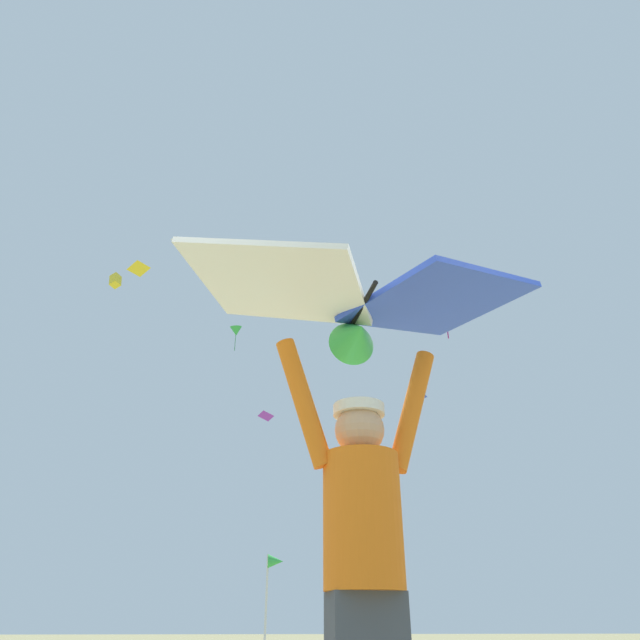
{
  "coord_description": "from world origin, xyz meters",
  "views": [
    {
      "loc": [
        -0.36,
        -2.88,
        0.7
      ],
      "look_at": [
        0.13,
        1.18,
        2.9
      ],
      "focal_mm": 31.92,
      "sensor_mm": 36.0,
      "label": 1
    }
  ],
  "objects_px": {
    "distant_kite_white_high_left": "(242,288)",
    "kite_flyer_person": "(364,560)",
    "distant_kite_white_mid_left": "(177,240)",
    "distant_kite_magenta_overhead_distant": "(444,299)",
    "distant_kite_green_mid_right": "(236,331)",
    "distant_kite_purple_high_right": "(266,416)",
    "held_stunt_kite": "(360,304)",
    "distant_kite_blue_far_center": "(420,396)",
    "distant_kite_yellow_low_right": "(115,281)",
    "marker_flag": "(274,569)",
    "distant_kite_yellow_low_left": "(139,268)"
  },
  "relations": [
    {
      "from": "kite_flyer_person",
      "to": "distant_kite_white_high_left",
      "type": "bearing_deg",
      "value": 93.4
    },
    {
      "from": "distant_kite_yellow_low_right",
      "to": "distant_kite_purple_high_right",
      "type": "bearing_deg",
      "value": 28.62
    },
    {
      "from": "held_stunt_kite",
      "to": "distant_kite_yellow_low_left",
      "type": "bearing_deg",
      "value": 107.23
    },
    {
      "from": "marker_flag",
      "to": "distant_kite_blue_far_center",
      "type": "bearing_deg",
      "value": 66.57
    },
    {
      "from": "held_stunt_kite",
      "to": "distant_kite_white_high_left",
      "type": "distance_m",
      "value": 37.45
    },
    {
      "from": "distant_kite_white_high_left",
      "to": "distant_kite_green_mid_right",
      "type": "distance_m",
      "value": 3.14
    },
    {
      "from": "kite_flyer_person",
      "to": "distant_kite_white_mid_left",
      "type": "height_order",
      "value": "distant_kite_white_mid_left"
    },
    {
      "from": "distant_kite_white_mid_left",
      "to": "kite_flyer_person",
      "type": "bearing_deg",
      "value": -77.61
    },
    {
      "from": "held_stunt_kite",
      "to": "distant_kite_magenta_overhead_distant",
      "type": "distance_m",
      "value": 17.84
    },
    {
      "from": "distant_kite_purple_high_right",
      "to": "distant_kite_white_high_left",
      "type": "xyz_separation_m",
      "value": [
        -2.13,
        -1.54,
        8.7
      ]
    },
    {
      "from": "kite_flyer_person",
      "to": "distant_kite_yellow_low_left",
      "type": "xyz_separation_m",
      "value": [
        -5.81,
        18.67,
        13.29
      ]
    },
    {
      "from": "distant_kite_yellow_low_right",
      "to": "distant_kite_blue_far_center",
      "type": "distance_m",
      "value": 21.48
    },
    {
      "from": "distant_kite_magenta_overhead_distant",
      "to": "distant_kite_green_mid_right",
      "type": "xyz_separation_m",
      "value": [
        -8.05,
        18.32,
        7.55
      ]
    },
    {
      "from": "distant_kite_white_high_left",
      "to": "distant_kite_green_mid_right",
      "type": "height_order",
      "value": "distant_kite_white_high_left"
    },
    {
      "from": "marker_flag",
      "to": "distant_kite_purple_high_right",
      "type": "bearing_deg",
      "value": 89.49
    },
    {
      "from": "distant_kite_blue_far_center",
      "to": "distant_kite_yellow_low_left",
      "type": "relative_size",
      "value": 1.22
    },
    {
      "from": "kite_flyer_person",
      "to": "distant_kite_white_mid_left",
      "type": "distance_m",
      "value": 34.93
    },
    {
      "from": "distant_kite_green_mid_right",
      "to": "kite_flyer_person",
      "type": "bearing_deg",
      "value": -86.31
    },
    {
      "from": "held_stunt_kite",
      "to": "distant_kite_purple_high_right",
      "type": "bearing_deg",
      "value": 89.6
    },
    {
      "from": "distant_kite_white_high_left",
      "to": "kite_flyer_person",
      "type": "bearing_deg",
      "value": -86.6
    },
    {
      "from": "distant_kite_purple_high_right",
      "to": "distant_kite_white_high_left",
      "type": "bearing_deg",
      "value": -144.17
    },
    {
      "from": "kite_flyer_person",
      "to": "marker_flag",
      "type": "relative_size",
      "value": 1.03
    },
    {
      "from": "distant_kite_white_mid_left",
      "to": "distant_kite_white_high_left",
      "type": "distance_m",
      "value": 6.2
    },
    {
      "from": "distant_kite_white_high_left",
      "to": "distant_kite_yellow_low_left",
      "type": "relative_size",
      "value": 1.08
    },
    {
      "from": "distant_kite_green_mid_right",
      "to": "distant_kite_white_mid_left",
      "type": "bearing_deg",
      "value": -126.06
    },
    {
      "from": "distant_kite_white_mid_left",
      "to": "distant_kite_purple_high_right",
      "type": "bearing_deg",
      "value": 44.84
    },
    {
      "from": "kite_flyer_person",
      "to": "distant_kite_green_mid_right",
      "type": "distance_m",
      "value": 37.06
    },
    {
      "from": "kite_flyer_person",
      "to": "distant_kite_blue_far_center",
      "type": "bearing_deg",
      "value": 72.18
    },
    {
      "from": "distant_kite_white_high_left",
      "to": "marker_flag",
      "type": "distance_m",
      "value": 30.6
    },
    {
      "from": "held_stunt_kite",
      "to": "distant_kite_blue_far_center",
      "type": "distance_m",
      "value": 37.68
    },
    {
      "from": "distant_kite_green_mid_right",
      "to": "distant_kite_yellow_low_left",
      "type": "xyz_separation_m",
      "value": [
        -3.71,
        -13.89,
        -4.27
      ]
    },
    {
      "from": "distant_kite_purple_high_right",
      "to": "distant_kite_yellow_low_left",
      "type": "distance_m",
      "value": 16.0
    },
    {
      "from": "distant_kite_blue_far_center",
      "to": "marker_flag",
      "type": "xyz_separation_m",
      "value": [
        -10.82,
        -24.96,
        -13.17
      ]
    },
    {
      "from": "kite_flyer_person",
      "to": "distant_kite_white_high_left",
      "type": "height_order",
      "value": "distant_kite_white_high_left"
    },
    {
      "from": "distant_kite_blue_far_center",
      "to": "distant_kite_yellow_low_left",
      "type": "bearing_deg",
      "value": -137.88
    },
    {
      "from": "distant_kite_purple_high_right",
      "to": "marker_flag",
      "type": "distance_m",
      "value": 27.11
    },
    {
      "from": "kite_flyer_person",
      "to": "distant_kite_white_high_left",
      "type": "relative_size",
      "value": 2.36
    },
    {
      "from": "distant_kite_purple_high_right",
      "to": "distant_kite_white_mid_left",
      "type": "xyz_separation_m",
      "value": [
        -6.22,
        -6.18,
        9.13
      ]
    },
    {
      "from": "distant_kite_yellow_low_left",
      "to": "distant_kite_white_high_left",
      "type": "bearing_deg",
      "value": 73.49
    },
    {
      "from": "distant_kite_magenta_overhead_distant",
      "to": "marker_flag",
      "type": "bearing_deg",
      "value": -137.2
    },
    {
      "from": "distant_kite_purple_high_right",
      "to": "distant_kite_yellow_low_left",
      "type": "relative_size",
      "value": 1.4
    },
    {
      "from": "distant_kite_yellow_low_right",
      "to": "marker_flag",
      "type": "height_order",
      "value": "distant_kite_yellow_low_right"
    },
    {
      "from": "distant_kite_white_high_left",
      "to": "marker_flag",
      "type": "relative_size",
      "value": 0.44
    },
    {
      "from": "distant_kite_yellow_low_right",
      "to": "marker_flag",
      "type": "distance_m",
      "value": 27.88
    },
    {
      "from": "distant_kite_yellow_low_right",
      "to": "distant_kite_yellow_low_left",
      "type": "xyz_separation_m",
      "value": [
        3.61,
        -9.48,
        -5.05
      ]
    },
    {
      "from": "held_stunt_kite",
      "to": "kite_flyer_person",
      "type": "bearing_deg",
      "value": 95.23
    },
    {
      "from": "distant_kite_yellow_low_right",
      "to": "distant_kite_yellow_low_left",
      "type": "distance_m",
      "value": 11.33
    },
    {
      "from": "distant_kite_yellow_low_left",
      "to": "distant_kite_green_mid_right",
      "type": "bearing_deg",
      "value": 75.06
    },
    {
      "from": "distant_kite_white_mid_left",
      "to": "distant_kite_yellow_low_left",
      "type": "relative_size",
      "value": 0.9
    },
    {
      "from": "distant_kite_yellow_low_right",
      "to": "marker_flag",
      "type": "xyz_separation_m",
      "value": [
        9.44,
        -19.39,
        -17.66
      ]
    }
  ]
}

